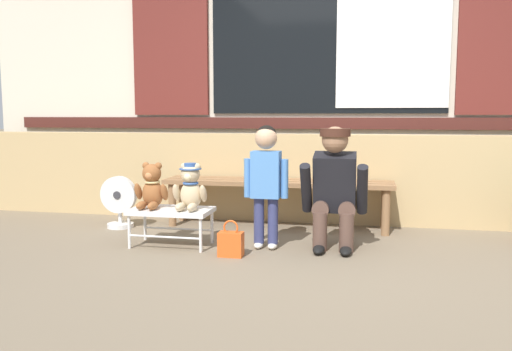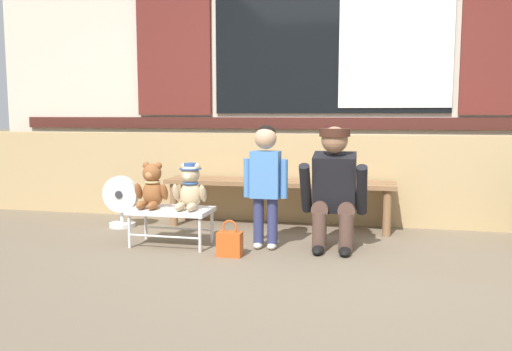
% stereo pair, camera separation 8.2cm
% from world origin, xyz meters
% --- Properties ---
extents(ground_plane, '(60.00, 60.00, 0.00)m').
position_xyz_m(ground_plane, '(0.00, 0.00, 0.00)').
color(ground_plane, '#756651').
extents(brick_low_wall, '(7.45, 0.25, 0.85)m').
position_xyz_m(brick_low_wall, '(0.00, 1.43, 0.42)').
color(brick_low_wall, tan).
rests_on(brick_low_wall, ground).
extents(shop_facade, '(7.61, 0.26, 3.31)m').
position_xyz_m(shop_facade, '(0.00, 1.94, 1.67)').
color(shop_facade, beige).
rests_on(shop_facade, ground).
extents(wooden_bench_long, '(2.10, 0.40, 0.44)m').
position_xyz_m(wooden_bench_long, '(-0.37, 1.06, 0.37)').
color(wooden_bench_long, '#8E6642').
rests_on(wooden_bench_long, ground).
extents(small_display_bench, '(0.64, 0.36, 0.30)m').
position_xyz_m(small_display_bench, '(-1.08, 0.21, 0.27)').
color(small_display_bench, silver).
rests_on(small_display_bench, ground).
extents(teddy_bear_plain, '(0.28, 0.26, 0.36)m').
position_xyz_m(teddy_bear_plain, '(-1.24, 0.21, 0.46)').
color(teddy_bear_plain, '#93562D').
rests_on(teddy_bear_plain, small_display_bench).
extents(teddy_bear_with_hat, '(0.28, 0.27, 0.36)m').
position_xyz_m(teddy_bear_with_hat, '(-0.92, 0.21, 0.47)').
color(teddy_bear_with_hat, '#CCB289').
rests_on(teddy_bear_with_hat, small_display_bench).
extents(child_standing, '(0.35, 0.18, 0.96)m').
position_xyz_m(child_standing, '(-0.33, 0.29, 0.59)').
color(child_standing, navy).
rests_on(child_standing, ground).
extents(adult_crouching, '(0.50, 0.49, 0.95)m').
position_xyz_m(adult_crouching, '(0.20, 0.37, 0.48)').
color(adult_crouching, brown).
rests_on(adult_crouching, ground).
extents(handbag_on_ground, '(0.18, 0.11, 0.27)m').
position_xyz_m(handbag_on_ground, '(-0.54, 0.00, 0.10)').
color(handbag_on_ground, '#DB561E').
rests_on(handbag_on_ground, ground).
extents(floor_fan, '(0.34, 0.24, 0.48)m').
position_xyz_m(floor_fan, '(-1.79, 0.74, 0.24)').
color(floor_fan, silver).
rests_on(floor_fan, ground).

